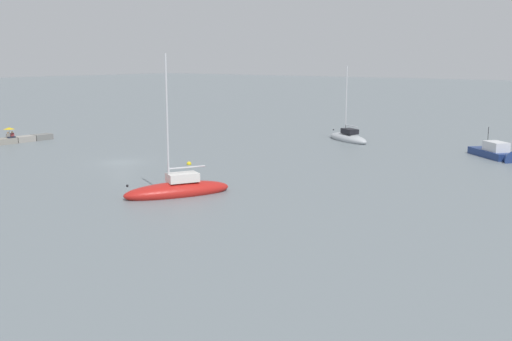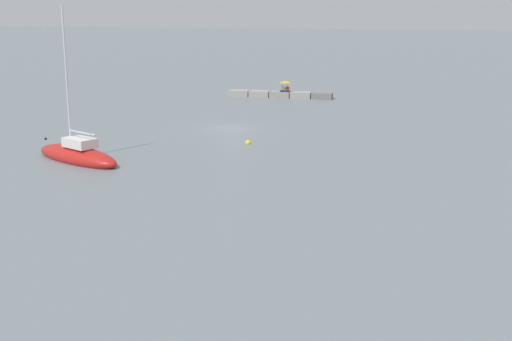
{
  "view_description": "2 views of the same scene",
  "coord_description": "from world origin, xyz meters",
  "px_view_note": "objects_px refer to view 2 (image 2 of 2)",
  "views": [
    {
      "loc": [
        37.24,
        45.15,
        9.96
      ],
      "look_at": [
        5.4,
        20.62,
        2.39
      ],
      "focal_mm": 42.02,
      "sensor_mm": 36.0,
      "label": 1
    },
    {
      "loc": [
        -15.99,
        54.81,
        10.27
      ],
      "look_at": [
        -7.57,
        21.04,
        1.76
      ],
      "focal_mm": 47.54,
      "sensor_mm": 36.0,
      "label": 2
    }
  ],
  "objects_px": {
    "umbrella_open_yellow": "(285,82)",
    "sailboat_red_near": "(77,155)",
    "person_seated_grey_right": "(282,89)",
    "mooring_buoy_near": "(248,143)",
    "person_seated_maroon_left": "(287,90)"
  },
  "relations": [
    {
      "from": "umbrella_open_yellow",
      "to": "sailboat_red_near",
      "type": "relative_size",
      "value": 0.12
    },
    {
      "from": "person_seated_grey_right",
      "to": "mooring_buoy_near",
      "type": "relative_size",
      "value": 1.64
    },
    {
      "from": "person_seated_grey_right",
      "to": "umbrella_open_yellow",
      "type": "height_order",
      "value": "umbrella_open_yellow"
    },
    {
      "from": "sailboat_red_near",
      "to": "mooring_buoy_near",
      "type": "height_order",
      "value": "sailboat_red_near"
    },
    {
      "from": "person_seated_maroon_left",
      "to": "person_seated_grey_right",
      "type": "relative_size",
      "value": 1.0
    },
    {
      "from": "person_seated_grey_right",
      "to": "umbrella_open_yellow",
      "type": "xyz_separation_m",
      "value": [
        -0.28,
        -0.24,
        0.86
      ]
    },
    {
      "from": "person_seated_grey_right",
      "to": "person_seated_maroon_left",
      "type": "bearing_deg",
      "value": -173.03
    },
    {
      "from": "person_seated_maroon_left",
      "to": "mooring_buoy_near",
      "type": "distance_m",
      "value": 26.65
    },
    {
      "from": "person_seated_grey_right",
      "to": "mooring_buoy_near",
      "type": "bearing_deg",
      "value": 99.62
    },
    {
      "from": "person_seated_grey_right",
      "to": "sailboat_red_near",
      "type": "relative_size",
      "value": 0.07
    },
    {
      "from": "person_seated_grey_right",
      "to": "sailboat_red_near",
      "type": "xyz_separation_m",
      "value": [
        6.91,
        34.8,
        -0.56
      ]
    },
    {
      "from": "person_seated_maroon_left",
      "to": "person_seated_grey_right",
      "type": "bearing_deg",
      "value": 6.97
    },
    {
      "from": "person_seated_grey_right",
      "to": "umbrella_open_yellow",
      "type": "distance_m",
      "value": 0.94
    },
    {
      "from": "person_seated_maroon_left",
      "to": "person_seated_grey_right",
      "type": "distance_m",
      "value": 0.56
    },
    {
      "from": "umbrella_open_yellow",
      "to": "mooring_buoy_near",
      "type": "distance_m",
      "value": 26.92
    }
  ]
}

